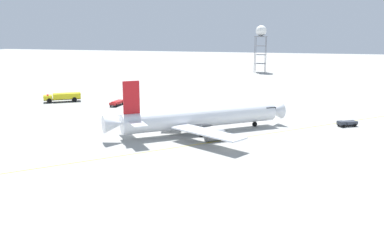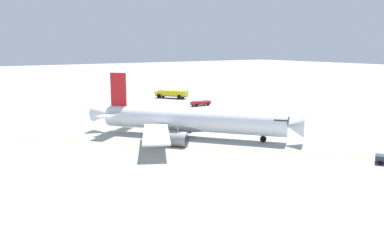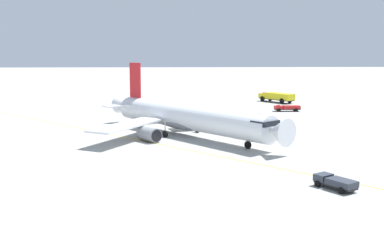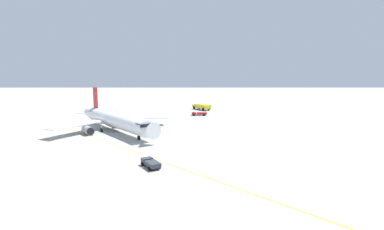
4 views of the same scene
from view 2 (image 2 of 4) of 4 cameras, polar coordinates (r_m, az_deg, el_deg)
The scene contains 5 objects.
ground_plane at distance 70.37m, azimuth 3.54°, elevation -3.50°, with size 600.00×600.00×0.00m, color #9E9E99.
airliner_main at distance 71.25m, azimuth -0.30°, elevation -0.89°, with size 33.31×28.67×11.42m.
ops_pickup_truck at distance 109.05m, azimuth 1.28°, elevation 1.77°, with size 2.24×5.74×1.41m.
fire_tender_truck at distance 124.87m, azimuth -2.92°, elevation 3.15°, with size 10.29×8.26×2.50m.
taxiway_centreline at distance 64.40m, azimuth -0.90°, elevation -4.75°, with size 112.48×109.02×0.01m.
Camera 2 is at (54.25, -41.71, 16.40)m, focal length 36.74 mm.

